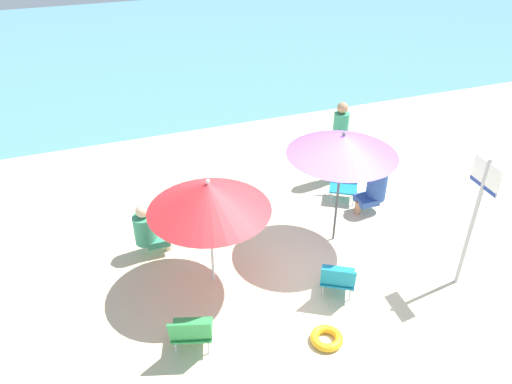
% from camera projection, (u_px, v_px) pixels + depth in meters
% --- Properties ---
extents(ground_plane, '(40.00, 40.00, 0.00)m').
position_uv_depth(ground_plane, '(297.00, 275.00, 7.73)').
color(ground_plane, beige).
extents(sea_water, '(40.00, 16.00, 0.01)m').
position_uv_depth(sea_water, '(146.00, 44.00, 18.58)').
color(sea_water, '#5693A3').
rests_on(sea_water, ground_plane).
extents(umbrella_purple, '(1.73, 1.73, 2.01)m').
position_uv_depth(umbrella_purple, '(343.00, 145.00, 7.56)').
color(umbrella_purple, '#4C4C51').
rests_on(umbrella_purple, ground_plane).
extents(umbrella_red, '(1.75, 1.75, 1.80)m').
position_uv_depth(umbrella_red, '(209.00, 197.00, 6.83)').
color(umbrella_red, silver).
rests_on(umbrella_red, ground_plane).
extents(beach_chair_a, '(0.71, 0.71, 0.63)m').
position_uv_depth(beach_chair_a, '(344.00, 182.00, 9.46)').
color(beach_chair_a, teal).
rests_on(beach_chair_a, ground_plane).
extents(beach_chair_b, '(0.71, 0.74, 0.64)m').
position_uv_depth(beach_chair_b, '(338.00, 278.00, 7.19)').
color(beach_chair_b, teal).
rests_on(beach_chair_b, ground_plane).
extents(beach_chair_c, '(0.66, 0.66, 0.69)m').
position_uv_depth(beach_chair_c, '(191.00, 331.00, 6.30)').
color(beach_chair_c, '#33934C').
rests_on(beach_chair_c, ground_plane).
extents(person_a, '(0.58, 0.36, 0.99)m').
position_uv_depth(person_a, '(375.00, 187.00, 8.98)').
color(person_a, '#2D519E').
rests_on(person_a, ground_plane).
extents(person_b, '(0.57, 0.36, 0.95)m').
position_uv_depth(person_b, '(148.00, 230.00, 7.94)').
color(person_b, '#389970').
rests_on(person_b, ground_plane).
extents(person_c, '(0.30, 0.30, 1.68)m').
position_uv_depth(person_c, '(339.00, 142.00, 9.74)').
color(person_c, '#389970').
rests_on(person_c, ground_plane).
extents(warning_sign, '(0.07, 0.53, 2.13)m').
position_uv_depth(warning_sign, '(477.00, 205.00, 6.86)').
color(warning_sign, '#ADADB2').
rests_on(warning_sign, ground_plane).
extents(swim_ring, '(0.44, 0.44, 0.11)m').
position_uv_depth(swim_ring, '(327.00, 338.00, 6.59)').
color(swim_ring, yellow).
rests_on(swim_ring, ground_plane).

